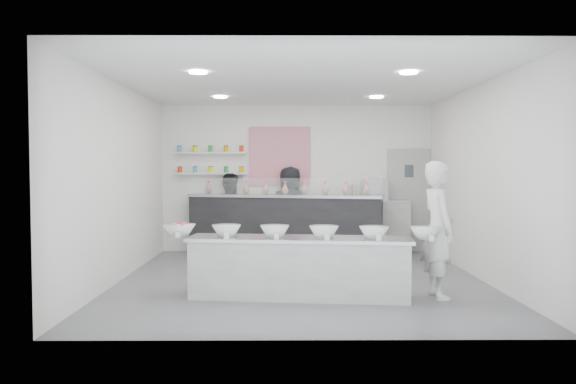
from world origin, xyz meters
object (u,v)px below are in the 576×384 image
object	(u,v)px
back_bar	(285,224)
staff_right	(290,209)
espresso_ledge	(373,226)
espresso_machine	(374,190)
woman_prep	(438,230)
staff_left	(229,213)
prep_counter	(299,267)

from	to	relation	value
back_bar	staff_right	xyz separation A→B (m)	(0.10, 0.25, 0.28)
espresso_ledge	espresso_machine	bearing A→B (deg)	0.00
espresso_ledge	espresso_machine	size ratio (longest dim) A/B	2.83
woman_prep	staff_right	size ratio (longest dim) A/B	1.03
back_bar	staff_left	size ratio (longest dim) A/B	2.40
espresso_ledge	espresso_machine	world-z (taller)	espresso_machine
prep_counter	staff_left	size ratio (longest dim) A/B	1.83
prep_counter	back_bar	world-z (taller)	back_bar
woman_prep	staff_left	bearing A→B (deg)	31.98
woman_prep	staff_right	xyz separation A→B (m)	(-1.91, 3.97, -0.03)
espresso_ledge	staff_right	distance (m)	1.72
woman_prep	espresso_ledge	bearing A→B (deg)	-3.25
prep_counter	staff_left	xyz separation A→B (m)	(-1.32, 3.97, 0.40)
prep_counter	staff_right	distance (m)	4.00
staff_right	espresso_machine	bearing A→B (deg)	164.55
prep_counter	back_bar	distance (m)	3.73
prep_counter	espresso_machine	bearing A→B (deg)	74.14
back_bar	woman_prep	world-z (taller)	woman_prep
espresso_ledge	staff_left	bearing A→B (deg)	179.52
back_bar	espresso_ledge	world-z (taller)	back_bar
prep_counter	espresso_machine	world-z (taller)	espresso_machine
espresso_ledge	woman_prep	size ratio (longest dim) A/B	0.80
espresso_machine	staff_right	distance (m)	1.74
espresso_ledge	woman_prep	world-z (taller)	woman_prep
staff_left	woman_prep	bearing A→B (deg)	136.78
woman_prep	staff_right	bearing A→B (deg)	19.19
espresso_ledge	back_bar	bearing A→B (deg)	-172.82
back_bar	espresso_machine	world-z (taller)	espresso_machine
back_bar	espresso_ledge	distance (m)	1.81
back_bar	espresso_machine	distance (m)	1.93
back_bar	espresso_ledge	bearing A→B (deg)	20.31
espresso_ledge	espresso_machine	xyz separation A→B (m)	(0.01, 0.00, 0.73)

